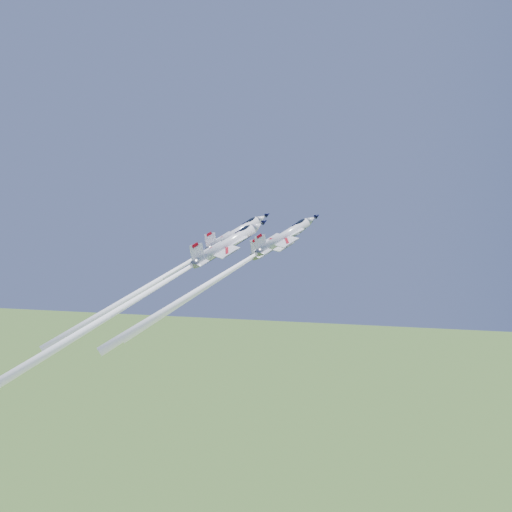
% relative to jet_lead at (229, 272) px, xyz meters
% --- Properties ---
extents(jet_lead, '(26.90, 20.89, 27.60)m').
position_rel_jet_lead_xyz_m(jet_lead, '(0.00, 0.00, 0.00)').
color(jet_lead, silver).
extents(jet_left, '(30.53, 23.73, 32.18)m').
position_rel_jet_lead_xyz_m(jet_left, '(-11.54, -0.12, -0.60)').
color(jet_left, silver).
extents(jet_right, '(27.74, 21.56, 29.08)m').
position_rel_jet_lead_xyz_m(jet_right, '(0.91, -7.86, 0.54)').
color(jet_right, silver).
extents(jet_slot, '(37.47, 29.14, 40.92)m').
position_rel_jet_lead_xyz_m(jet_slot, '(-14.99, -9.37, -4.43)').
color(jet_slot, silver).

